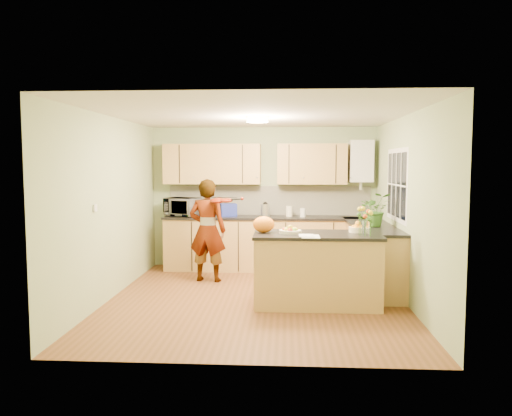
{
  "coord_description": "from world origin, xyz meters",
  "views": [
    {
      "loc": [
        0.4,
        -6.69,
        1.84
      ],
      "look_at": [
        -0.03,
        0.5,
        1.21
      ],
      "focal_mm": 35.0,
      "sensor_mm": 36.0,
      "label": 1
    }
  ],
  "objects": [
    {
      "name": "kettle",
      "position": [
        0.04,
        1.92,
        1.06
      ],
      "size": [
        0.16,
        0.16,
        0.3
      ],
      "rotation": [
        0.0,
        0.0,
        0.42
      ],
      "color": "silver",
      "rests_on": "back_counter"
    },
    {
      "name": "light_switch",
      "position": [
        -1.99,
        -0.6,
        1.3
      ],
      "size": [
        0.02,
        0.09,
        0.09
      ],
      "primitive_type": "cube",
      "color": "white",
      "rests_on": "wall_left"
    },
    {
      "name": "boiler",
      "position": [
        1.7,
        2.09,
        1.9
      ],
      "size": [
        0.4,
        0.3,
        0.86
      ],
      "color": "white",
      "rests_on": "wall_back"
    },
    {
      "name": "right_counter",
      "position": [
        1.7,
        0.85,
        0.47
      ],
      "size": [
        0.62,
        2.24,
        0.94
      ],
      "color": "#A47841",
      "rests_on": "floor"
    },
    {
      "name": "peninsula_island",
      "position": [
        0.81,
        -0.19,
        0.47
      ],
      "size": [
        1.65,
        0.84,
        0.94
      ],
      "color": "#A47841",
      "rests_on": "floor"
    },
    {
      "name": "wall_right",
      "position": [
        2.0,
        0.0,
        1.25
      ],
      "size": [
        0.02,
        4.5,
        2.5
      ],
      "primitive_type": "cube",
      "color": "#92A878",
      "rests_on": "floor"
    },
    {
      "name": "fruit_dish",
      "position": [
        0.46,
        -0.19,
        0.99
      ],
      "size": [
        0.29,
        0.29,
        0.1
      ],
      "color": "#F8EBC7",
      "rests_on": "peninsula_island"
    },
    {
      "name": "upper_cabinets",
      "position": [
        -0.18,
        2.08,
        1.85
      ],
      "size": [
        3.2,
        0.34,
        0.7
      ],
      "color": "#A47841",
      "rests_on": "wall_back"
    },
    {
      "name": "ceiling_lamp",
      "position": [
        0.0,
        0.3,
        2.46
      ],
      "size": [
        0.3,
        0.3,
        0.07
      ],
      "color": "#FFEABF",
      "rests_on": "ceiling"
    },
    {
      "name": "potted_plant",
      "position": [
        1.7,
        0.64,
        1.19
      ],
      "size": [
        0.47,
        0.41,
        0.5
      ],
      "primitive_type": "imported",
      "rotation": [
        0.0,
        0.0,
        0.06
      ],
      "color": "#386E24",
      "rests_on": "right_counter"
    },
    {
      "name": "back_counter",
      "position": [
        0.1,
        1.95,
        0.47
      ],
      "size": [
        3.64,
        0.62,
        0.94
      ],
      "color": "#A47841",
      "rests_on": "floor"
    },
    {
      "name": "splashback",
      "position": [
        0.1,
        2.23,
        1.2
      ],
      "size": [
        3.6,
        0.02,
        0.52
      ],
      "primitive_type": "cube",
      "color": "white",
      "rests_on": "back_counter"
    },
    {
      "name": "flower_vase",
      "position": [
        1.41,
        -0.37,
        1.23
      ],
      "size": [
        0.23,
        0.23,
        0.43
      ],
      "rotation": [
        0.0,
        0.0,
        0.1
      ],
      "color": "silver",
      "rests_on": "peninsula_island"
    },
    {
      "name": "orange_bowl",
      "position": [
        1.36,
        -0.04,
        1.0
      ],
      "size": [
        0.24,
        0.24,
        0.14
      ],
      "color": "#F8EBC7",
      "rests_on": "peninsula_island"
    },
    {
      "name": "floor",
      "position": [
        0.0,
        0.0,
        0.0
      ],
      "size": [
        4.5,
        4.5,
        0.0
      ],
      "primitive_type": "plane",
      "color": "brown",
      "rests_on": "ground"
    },
    {
      "name": "blue_box",
      "position": [
        -0.61,
        1.97,
        1.05
      ],
      "size": [
        0.32,
        0.28,
        0.22
      ],
      "primitive_type": "cube",
      "rotation": [
        0.0,
        0.0,
        0.31
      ],
      "color": "navy",
      "rests_on": "back_counter"
    },
    {
      "name": "papers",
      "position": [
        0.71,
        -0.49,
        0.95
      ],
      "size": [
        0.23,
        0.31,
        0.01
      ],
      "primitive_type": "cube",
      "color": "white",
      "rests_on": "peninsula_island"
    },
    {
      "name": "wall_back",
      "position": [
        0.0,
        2.25,
        1.25
      ],
      "size": [
        4.0,
        0.02,
        2.5
      ],
      "primitive_type": "cube",
      "color": "#92A878",
      "rests_on": "floor"
    },
    {
      "name": "jar_white",
      "position": [
        0.69,
        1.9,
        1.02
      ],
      "size": [
        0.11,
        0.11,
        0.15
      ],
      "primitive_type": "cylinder",
      "rotation": [
        0.0,
        0.0,
        0.14
      ],
      "color": "white",
      "rests_on": "back_counter"
    },
    {
      "name": "violin",
      "position": [
        -0.63,
        0.82,
        1.3
      ],
      "size": [
        0.7,
        0.6,
        0.17
      ],
      "primitive_type": null,
      "rotation": [
        0.17,
        0.0,
        -0.61
      ],
      "color": "#510D05",
      "rests_on": "violinist"
    },
    {
      "name": "wall_front",
      "position": [
        0.0,
        -2.25,
        1.25
      ],
      "size": [
        4.0,
        0.02,
        2.5
      ],
      "primitive_type": "cube",
      "color": "#92A878",
      "rests_on": "floor"
    },
    {
      "name": "jar_cream",
      "position": [
        0.46,
        1.98,
        1.03
      ],
      "size": [
        0.13,
        0.13,
        0.18
      ],
      "primitive_type": "cylinder",
      "rotation": [
        0.0,
        0.0,
        0.17
      ],
      "color": "#F8EBC7",
      "rests_on": "back_counter"
    },
    {
      "name": "window_right",
      "position": [
        1.99,
        0.6,
        1.55
      ],
      "size": [
        0.01,
        1.3,
        1.05
      ],
      "color": "white",
      "rests_on": "wall_right"
    },
    {
      "name": "wall_left",
      "position": [
        -2.0,
        0.0,
        1.25
      ],
      "size": [
        0.02,
        4.5,
        2.5
      ],
      "primitive_type": "cube",
      "color": "#92A878",
      "rests_on": "floor"
    },
    {
      "name": "violinist",
      "position": [
        -0.83,
        1.04,
        0.81
      ],
      "size": [
        0.64,
        0.47,
        1.62
      ],
      "primitive_type": "imported",
      "rotation": [
        0.0,
        0.0,
        3.0
      ],
      "color": "#D8A784",
      "rests_on": "floor"
    },
    {
      "name": "microwave",
      "position": [
        -1.41,
        1.95,
        1.1
      ],
      "size": [
        0.69,
        0.59,
        0.32
      ],
      "primitive_type": "imported",
      "rotation": [
        0.0,
        0.0,
        -0.42
      ],
      "color": "white",
      "rests_on": "back_counter"
    },
    {
      "name": "orange_bag",
      "position": [
        0.11,
        -0.14,
        1.05
      ],
      "size": [
        0.34,
        0.31,
        0.22
      ],
      "primitive_type": "ellipsoid",
      "rotation": [
        0.0,
        0.0,
        -0.25
      ],
      "color": "orange",
      "rests_on": "peninsula_island"
    },
    {
      "name": "ceiling",
      "position": [
        0.0,
        0.0,
        2.5
      ],
      "size": [
        4.0,
        4.5,
        0.02
      ],
      "primitive_type": "cube",
      "color": "silver",
      "rests_on": "wall_back"
    }
  ]
}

